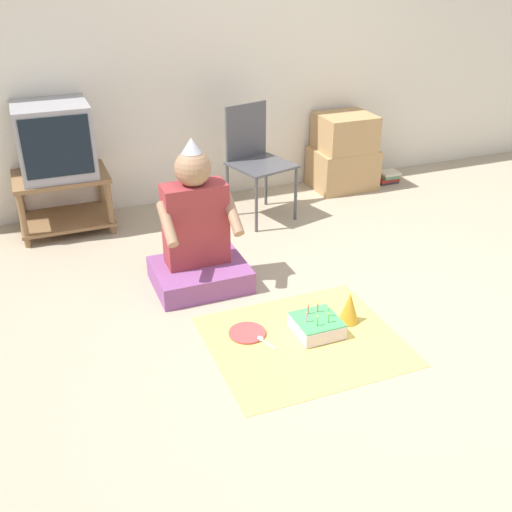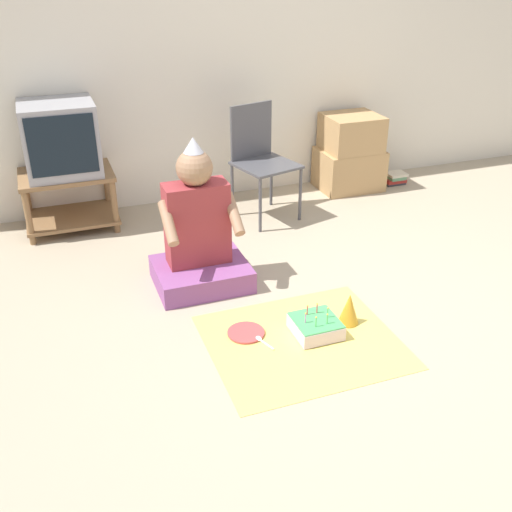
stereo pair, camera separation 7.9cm
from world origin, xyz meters
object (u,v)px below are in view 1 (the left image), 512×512
object	(u,v)px
book_pile	(388,177)
birthday_cake	(317,325)
cardboard_box_stack	(344,153)
paper_plate	(247,333)
person_seated	(197,239)
tv	(54,140)
party_hat_blue	(349,307)
folding_chair	(255,154)

from	to	relation	value
book_pile	birthday_cake	size ratio (longest dim) A/B	0.79
cardboard_box_stack	paper_plate	distance (m)	2.39
book_pile	cardboard_box_stack	bearing A→B (deg)	172.18
person_seated	paper_plate	size ratio (longest dim) A/B	4.56
tv	paper_plate	world-z (taller)	tv
tv	paper_plate	size ratio (longest dim) A/B	2.48
tv	person_seated	xyz separation A→B (m)	(0.68, -1.14, -0.37)
book_pile	party_hat_blue	distance (m)	2.32
birthday_cake	paper_plate	size ratio (longest dim) A/B	1.19
birthday_cake	paper_plate	distance (m)	0.38
cardboard_box_stack	party_hat_blue	size ratio (longest dim) A/B	3.49
cardboard_box_stack	birthday_cake	distance (m)	2.28
tv	cardboard_box_stack	world-z (taller)	tv
folding_chair	tv	bearing A→B (deg)	169.23
person_seated	birthday_cake	world-z (taller)	person_seated
book_pile	paper_plate	distance (m)	2.65
cardboard_box_stack	book_pile	world-z (taller)	cardboard_box_stack
birthday_cake	party_hat_blue	distance (m)	0.22
folding_chair	paper_plate	xyz separation A→B (m)	(-0.64, -1.51, -0.48)
folding_chair	birthday_cake	size ratio (longest dim) A/B	3.49
folding_chair	person_seated	world-z (taller)	person_seated
birthday_cake	party_hat_blue	bearing A→B (deg)	7.93
birthday_cake	party_hat_blue	world-z (taller)	party_hat_blue
tv	party_hat_blue	world-z (taller)	tv
party_hat_blue	paper_plate	size ratio (longest dim) A/B	0.89
party_hat_blue	paper_plate	world-z (taller)	party_hat_blue
birthday_cake	paper_plate	bearing A→B (deg)	160.63
book_pile	party_hat_blue	size ratio (longest dim) A/B	1.05
tv	folding_chair	xyz separation A→B (m)	(1.40, -0.27, -0.19)
cardboard_box_stack	paper_plate	xyz separation A→B (m)	(-1.57, -1.79, -0.29)
tv	party_hat_blue	xyz separation A→B (m)	(1.33, -1.88, -0.58)
party_hat_blue	cardboard_box_stack	bearing A→B (deg)	62.20
party_hat_blue	folding_chair	bearing A→B (deg)	87.58
tv	birthday_cake	world-z (taller)	tv
cardboard_box_stack	birthday_cake	xyz separation A→B (m)	(-1.21, -1.91, -0.26)
tv	book_pile	bearing A→B (deg)	-1.13
birthday_cake	person_seated	bearing A→B (deg)	119.89
cardboard_box_stack	party_hat_blue	bearing A→B (deg)	-117.80
tv	cardboard_box_stack	xyz separation A→B (m)	(2.32, 0.01, -0.37)
book_pile	folding_chair	bearing A→B (deg)	-171.16
book_pile	birthday_cake	bearing A→B (deg)	-131.67
folding_chair	paper_plate	size ratio (longest dim) A/B	4.16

